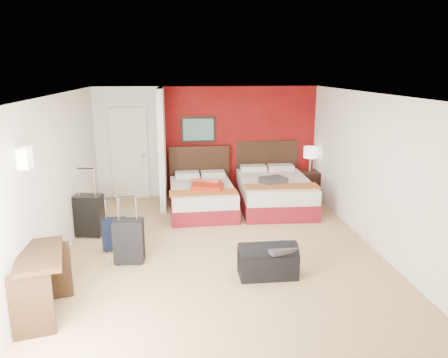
{
  "coord_description": "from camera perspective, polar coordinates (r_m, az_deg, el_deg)",
  "views": [
    {
      "loc": [
        -0.65,
        -6.46,
        2.87
      ],
      "look_at": [
        0.13,
        0.8,
        1.0
      ],
      "focal_mm": 34.53,
      "sensor_mm": 36.0,
      "label": 1
    }
  ],
  "objects": [
    {
      "name": "ground",
      "position": [
        7.1,
        -0.33,
        -9.48
      ],
      "size": [
        6.5,
        6.5,
        0.0
      ],
      "primitive_type": "plane",
      "color": "#D6B483",
      "rests_on": "ground"
    },
    {
      "name": "room_walls",
      "position": [
        8.08,
        -11.33,
        2.56
      ],
      "size": [
        5.02,
        6.52,
        2.5
      ],
      "color": "white",
      "rests_on": "ground"
    },
    {
      "name": "red_accent_panel",
      "position": [
        9.93,
        2.1,
        4.97
      ],
      "size": [
        3.5,
        0.04,
        2.5
      ],
      "primitive_type": "cube",
      "color": "maroon",
      "rests_on": "ground"
    },
    {
      "name": "partition_wall",
      "position": [
        9.22,
        -8.2,
        4.1
      ],
      "size": [
        0.12,
        1.2,
        2.5
      ],
      "primitive_type": "cube",
      "color": "silver",
      "rests_on": "ground"
    },
    {
      "name": "entry_door",
      "position": [
        9.9,
        -12.39,
        3.29
      ],
      "size": [
        0.82,
        0.06,
        2.05
      ],
      "primitive_type": "cube",
      "color": "silver",
      "rests_on": "ground"
    },
    {
      "name": "bed_left",
      "position": [
        8.91,
        -2.92,
        -2.59
      ],
      "size": [
        1.34,
        1.88,
        0.55
      ],
      "primitive_type": "cube",
      "rotation": [
        0.0,
        0.0,
        0.03
      ],
      "color": "white",
      "rests_on": "ground"
    },
    {
      "name": "bed_right",
      "position": [
        9.2,
        6.68,
        -1.89
      ],
      "size": [
        1.51,
        2.11,
        0.62
      ],
      "primitive_type": "cube",
      "rotation": [
        0.0,
        0.0,
        -0.03
      ],
      "color": "white",
      "rests_on": "ground"
    },
    {
      "name": "red_suitcase_open",
      "position": [
        8.73,
        -2.26,
        -0.71
      ],
      "size": [
        0.83,
        0.97,
        0.1
      ],
      "primitive_type": "cube",
      "rotation": [
        0.0,
        0.0,
        -0.32
      ],
      "color": "#B1240F",
      "rests_on": "bed_left"
    },
    {
      "name": "jacket_bundle",
      "position": [
        8.8,
        6.54,
        -0.16
      ],
      "size": [
        0.58,
        0.53,
        0.12
      ],
      "primitive_type": "cube",
      "rotation": [
        0.0,
        0.0,
        0.35
      ],
      "color": "#3C3B41",
      "rests_on": "bed_right"
    },
    {
      "name": "nightstand",
      "position": [
        10.06,
        11.2,
        -0.68
      ],
      "size": [
        0.45,
        0.45,
        0.61
      ],
      "primitive_type": "cube",
      "rotation": [
        0.0,
        0.0,
        -0.03
      ],
      "color": "black",
      "rests_on": "ground"
    },
    {
      "name": "table_lamp",
      "position": [
        9.92,
        11.36,
        2.6
      ],
      "size": [
        0.35,
        0.35,
        0.56
      ],
      "primitive_type": "cylinder",
      "rotation": [
        0.0,
        0.0,
        0.13
      ],
      "color": "white",
      "rests_on": "nightstand"
    },
    {
      "name": "suitcase_black",
      "position": [
        7.95,
        -17.42,
        -4.75
      ],
      "size": [
        0.53,
        0.39,
        0.72
      ],
      "primitive_type": "cube",
      "rotation": [
        0.0,
        0.0,
        -0.19
      ],
      "color": "black",
      "rests_on": "ground"
    },
    {
      "name": "suitcase_charcoal",
      "position": [
        6.74,
        -12.46,
        -8.19
      ],
      "size": [
        0.45,
        0.29,
        0.65
      ],
      "primitive_type": "cube",
      "rotation": [
        0.0,
        0.0,
        -0.05
      ],
      "color": "black",
      "rests_on": "ground"
    },
    {
      "name": "suitcase_navy",
      "position": [
        7.26,
        -14.3,
        -7.25
      ],
      "size": [
        0.37,
        0.24,
        0.5
      ],
      "primitive_type": "cube",
      "rotation": [
        0.0,
        0.0,
        0.05
      ],
      "color": "black",
      "rests_on": "ground"
    },
    {
      "name": "duffel_bag",
      "position": [
        6.26,
        5.8,
        -10.92
      ],
      "size": [
        0.82,
        0.44,
        0.41
      ],
      "primitive_type": "cube",
      "rotation": [
        0.0,
        0.0,
        0.01
      ],
      "color": "black",
      "rests_on": "ground"
    },
    {
      "name": "jacket_draped",
      "position": [
        6.15,
        7.34,
        -9.05
      ],
      "size": [
        0.5,
        0.46,
        0.05
      ],
      "primitive_type": "cube",
      "rotation": [
        0.0,
        0.0,
        0.35
      ],
      "color": "#343338",
      "rests_on": "duffel_bag"
    },
    {
      "name": "desk",
      "position": [
        5.62,
        -22.83,
        -12.83
      ],
      "size": [
        0.71,
        1.07,
        0.82
      ],
      "primitive_type": "cube",
      "rotation": [
        0.0,
        0.0,
        0.23
      ],
      "color": "#321E10",
      "rests_on": "ground"
    }
  ]
}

